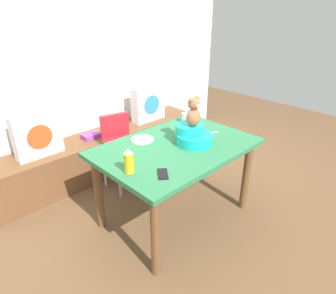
% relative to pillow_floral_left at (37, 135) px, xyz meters
% --- Properties ---
extents(ground_plane, '(8.00, 8.00, 0.00)m').
position_rel_pillow_floral_left_xyz_m(ground_plane, '(0.71, -1.18, -0.68)').
color(ground_plane, brown).
extents(back_wall, '(4.40, 0.10, 2.60)m').
position_rel_pillow_floral_left_xyz_m(back_wall, '(0.71, 0.29, 0.62)').
color(back_wall, silver).
rests_on(back_wall, ground_plane).
extents(window_bench, '(2.60, 0.44, 0.46)m').
position_rel_pillow_floral_left_xyz_m(window_bench, '(0.71, 0.02, -0.45)').
color(window_bench, brown).
rests_on(window_bench, ground_plane).
extents(pillow_floral_left, '(0.44, 0.15, 0.44)m').
position_rel_pillow_floral_left_xyz_m(pillow_floral_left, '(0.00, 0.00, 0.00)').
color(pillow_floral_left, silver).
rests_on(pillow_floral_left, window_bench).
extents(pillow_floral_right, '(0.44, 0.15, 0.44)m').
position_rel_pillow_floral_left_xyz_m(pillow_floral_right, '(1.41, 0.00, 0.00)').
color(pillow_floral_right, silver).
rests_on(pillow_floral_right, window_bench).
extents(book_stack, '(0.20, 0.14, 0.05)m').
position_rel_pillow_floral_left_xyz_m(book_stack, '(0.58, 0.02, -0.19)').
color(book_stack, purple).
rests_on(book_stack, window_bench).
extents(dining_table, '(1.33, 0.91, 0.74)m').
position_rel_pillow_floral_left_xyz_m(dining_table, '(0.71, -1.18, -0.04)').
color(dining_table, '#2D7247').
rests_on(dining_table, ground_plane).
extents(highchair, '(0.40, 0.51, 0.79)m').
position_rel_pillow_floral_left_xyz_m(highchair, '(0.66, -0.42, -0.16)').
color(highchair, red).
rests_on(highchair, ground_plane).
extents(infant_seat_teal, '(0.30, 0.33, 0.16)m').
position_rel_pillow_floral_left_xyz_m(infant_seat_teal, '(0.84, -1.25, 0.13)').
color(infant_seat_teal, '#18BBB4').
rests_on(infant_seat_teal, dining_table).
extents(teddy_bear, '(0.13, 0.12, 0.25)m').
position_rel_pillow_floral_left_xyz_m(teddy_bear, '(0.84, -1.25, 0.34)').
color(teddy_bear, '#A8613F').
rests_on(teddy_bear, infant_seat_teal).
extents(ketchup_bottle, '(0.07, 0.07, 0.18)m').
position_rel_pillow_floral_left_xyz_m(ketchup_bottle, '(0.15, -1.26, 0.15)').
color(ketchup_bottle, gold).
rests_on(ketchup_bottle, dining_table).
extents(coffee_mug, '(0.12, 0.08, 0.09)m').
position_rel_pillow_floral_left_xyz_m(coffee_mug, '(1.16, -0.87, 0.11)').
color(coffee_mug, silver).
rests_on(coffee_mug, dining_table).
extents(dinner_plate_near, '(0.20, 0.20, 0.01)m').
position_rel_pillow_floral_left_xyz_m(dinner_plate_near, '(0.57, -0.90, 0.07)').
color(dinner_plate_near, white).
rests_on(dinner_plate_near, dining_table).
extents(cell_phone, '(0.14, 0.16, 0.01)m').
position_rel_pillow_floral_left_xyz_m(cell_phone, '(0.30, -1.45, 0.06)').
color(cell_phone, black).
rests_on(cell_phone, dining_table).
extents(table_fork, '(0.16, 0.08, 0.01)m').
position_rel_pillow_floral_left_xyz_m(table_fork, '(1.11, -1.22, 0.06)').
color(table_fork, silver).
rests_on(table_fork, dining_table).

